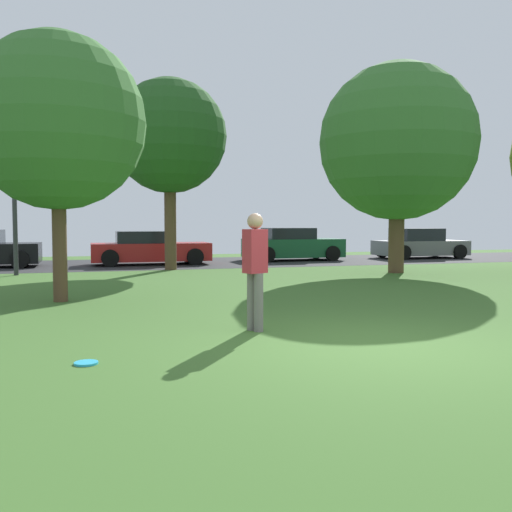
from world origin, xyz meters
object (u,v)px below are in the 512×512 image
at_px(oak_tree_right, 398,142).
at_px(parked_car_green, 292,245).
at_px(person_catcher, 255,266).
at_px(oak_tree_center, 170,137).
at_px(frisbee_disc, 86,363).
at_px(street_lamp_post, 14,202).
at_px(maple_tree_near, 57,122).
at_px(parked_car_grey, 419,245).
at_px(parked_car_red, 150,249).

distance_m(oak_tree_right, parked_car_green, 7.61).
relative_size(oak_tree_right, person_catcher, 3.83).
relative_size(person_catcher, parked_car_green, 0.42).
relative_size(oak_tree_center, frisbee_disc, 24.04).
xyz_separation_m(oak_tree_center, street_lamp_post, (-4.85, -0.70, -2.28)).
bearing_deg(oak_tree_right, oak_tree_center, 154.81).
xyz_separation_m(maple_tree_near, frisbee_disc, (0.51, -5.55, -3.62)).
relative_size(oak_tree_right, parked_car_green, 1.63).
bearing_deg(person_catcher, parked_car_grey, -153.22).
bearing_deg(street_lamp_post, parked_car_green, 21.42).
relative_size(person_catcher, frisbee_disc, 6.49).
bearing_deg(maple_tree_near, person_catcher, -54.96).
relative_size(oak_tree_right, street_lamp_post, 1.49).
bearing_deg(maple_tree_near, frisbee_disc, -84.74).
distance_m(parked_car_grey, street_lamp_post, 17.16).
bearing_deg(maple_tree_near, street_lamp_post, 103.53).
bearing_deg(person_catcher, street_lamp_post, -90.84).
xyz_separation_m(oak_tree_center, person_catcher, (-0.34, -11.43, -3.55)).
bearing_deg(parked_car_green, oak_tree_right, -80.24).
relative_size(oak_tree_right, parked_car_red, 1.50).
height_order(person_catcher, parked_car_grey, person_catcher).
relative_size(person_catcher, parked_car_red, 0.39).
bearing_deg(frisbee_disc, maple_tree_near, 95.26).
relative_size(oak_tree_center, parked_car_red, 1.45).
relative_size(oak_tree_right, maple_tree_near, 1.24).
bearing_deg(oak_tree_center, person_catcher, -91.71).
distance_m(oak_tree_right, person_catcher, 11.37).
distance_m(oak_tree_right, frisbee_disc, 14.19).
relative_size(oak_tree_center, parked_car_green, 1.57).
distance_m(oak_tree_right, street_lamp_post, 12.10).
relative_size(maple_tree_near, parked_car_grey, 1.34).
height_order(person_catcher, street_lamp_post, street_lamp_post).
height_order(frisbee_disc, parked_car_grey, parked_car_grey).
relative_size(maple_tree_near, person_catcher, 3.10).
xyz_separation_m(person_catcher, parked_car_red, (-0.09, 14.15, -0.37)).
height_order(maple_tree_near, parked_car_red, maple_tree_near).
bearing_deg(parked_car_grey, parked_car_green, 177.92).
bearing_deg(oak_tree_right, maple_tree_near, -158.16).
bearing_deg(maple_tree_near, parked_car_green, 50.06).
height_order(maple_tree_near, person_catcher, maple_tree_near).
height_order(parked_car_red, street_lamp_post, street_lamp_post).
bearing_deg(street_lamp_post, maple_tree_near, -76.47).
xyz_separation_m(oak_tree_center, parked_car_grey, (11.78, 3.21, -3.91)).
relative_size(parked_car_red, parked_car_green, 1.09).
bearing_deg(frisbee_disc, oak_tree_right, 45.05).
height_order(maple_tree_near, frisbee_disc, maple_tree_near).
bearing_deg(parked_car_grey, frisbee_disc, -132.21).
xyz_separation_m(parked_car_green, street_lamp_post, (-10.53, -4.13, 1.60)).
xyz_separation_m(frisbee_disc, parked_car_green, (8.44, 16.25, 0.63)).
height_order(maple_tree_near, parked_car_green, maple_tree_near).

